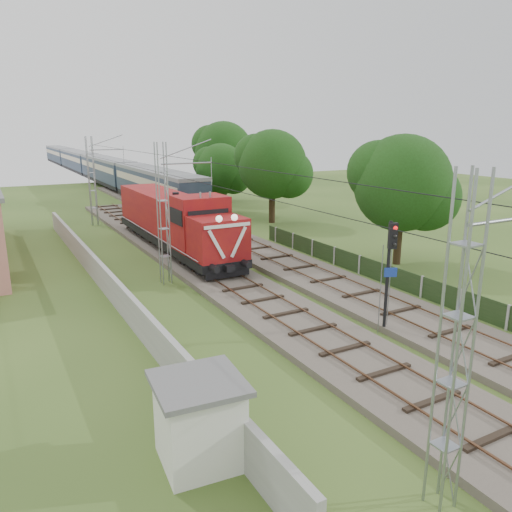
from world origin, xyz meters
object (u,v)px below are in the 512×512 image
coach_rake (91,164)px  signal_post (390,258)px  locomotive (174,220)px  relay_hut (199,421)px

coach_rake → signal_post: (-2.00, -74.36, 0.80)m
locomotive → relay_hut: locomotive is taller
locomotive → signal_post: same height
signal_post → relay_hut: signal_post is taller
locomotive → signal_post: size_ratio=3.60×
signal_post → relay_hut: 11.39m
coach_rake → locomotive: bearing=-95.1°
coach_rake → relay_hut: (-12.40, -78.44, -1.42)m
locomotive → coach_rake: (5.00, 55.93, 0.30)m
coach_rake → signal_post: 74.39m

